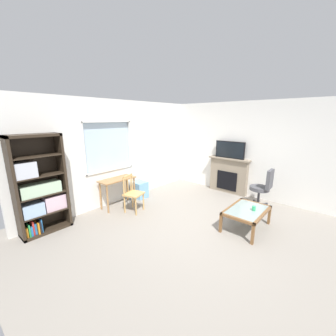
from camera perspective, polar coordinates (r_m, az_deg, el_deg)
ground at (r=4.54m, az=6.86°, el=-16.28°), size 6.25×5.93×0.02m
wall_back_with_window at (r=5.77m, az=-13.22°, el=4.15°), size 5.25×0.15×2.69m
wall_right at (r=6.41m, az=20.95°, el=4.70°), size 0.12×5.13×2.69m
bookshelf at (r=4.77m, az=-31.88°, el=-5.00°), size 0.90×0.38×1.95m
desk_under_window at (r=5.46m, az=-13.64°, el=-4.22°), size 0.92×0.41×0.74m
wooden_chair at (r=5.15m, az=-9.68°, el=-6.79°), size 0.52×0.50×0.90m
plastic_drawer_unit at (r=6.06m, az=-7.79°, el=-5.86°), size 0.35×0.40×0.46m
fireplace at (r=6.60m, az=16.19°, el=-1.89°), size 0.26×1.24×1.07m
tv at (r=6.43m, az=16.58°, el=4.80°), size 0.06×0.89×0.50m
office_chair at (r=5.81m, az=24.62°, el=-4.56°), size 0.56×0.58×1.00m
coffee_table at (r=4.66m, az=20.72°, el=-11.15°), size 1.04×0.68×0.42m
sippy_cup at (r=4.61m, az=22.44°, el=-10.17°), size 0.07×0.07×0.09m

